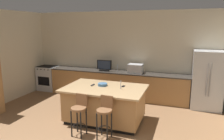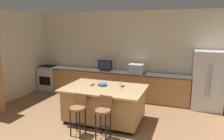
{
  "view_description": "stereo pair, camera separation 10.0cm",
  "coord_description": "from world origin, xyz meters",
  "px_view_note": "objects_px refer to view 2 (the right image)",
  "views": [
    {
      "loc": [
        2.15,
        -2.56,
        2.45
      ],
      "look_at": [
        0.18,
        3.06,
        1.23
      ],
      "focal_mm": 34.05,
      "sensor_mm": 36.0,
      "label": 1
    },
    {
      "loc": [
        2.24,
        -2.53,
        2.45
      ],
      "look_at": [
        0.18,
        3.06,
        1.23
      ],
      "focal_mm": 34.05,
      "sensor_mm": 36.0,
      "label": 2
    }
  ],
  "objects_px": {
    "bar_stool_left": "(78,111)",
    "tv_remote": "(93,85)",
    "fruit_bowl": "(102,84)",
    "tv_monitor": "(105,66)",
    "kitchen_island": "(104,104)",
    "microwave": "(136,69)",
    "bar_stool_right": "(104,114)",
    "range_oven": "(50,78)",
    "refrigerator": "(208,80)",
    "cell_phone": "(123,86)"
  },
  "relations": [
    {
      "from": "microwave",
      "to": "bar_stool_left",
      "type": "bearing_deg",
      "value": -102.82
    },
    {
      "from": "microwave",
      "to": "tv_monitor",
      "type": "bearing_deg",
      "value": -177.3
    },
    {
      "from": "microwave",
      "to": "tv_remote",
      "type": "relative_size",
      "value": 2.82
    },
    {
      "from": "fruit_bowl",
      "to": "bar_stool_left",
      "type": "bearing_deg",
      "value": -99.12
    },
    {
      "from": "tv_monitor",
      "to": "bar_stool_right",
      "type": "distance_m",
      "value": 2.94
    },
    {
      "from": "refrigerator",
      "to": "bar_stool_right",
      "type": "bearing_deg",
      "value": -129.95
    },
    {
      "from": "bar_stool_left",
      "to": "kitchen_island",
      "type": "bearing_deg",
      "value": 76.18
    },
    {
      "from": "microwave",
      "to": "tv_monitor",
      "type": "xyz_separation_m",
      "value": [
        -1.1,
        -0.05,
        0.03
      ]
    },
    {
      "from": "fruit_bowl",
      "to": "cell_phone",
      "type": "height_order",
      "value": "fruit_bowl"
    },
    {
      "from": "refrigerator",
      "to": "bar_stool_right",
      "type": "relative_size",
      "value": 1.84
    },
    {
      "from": "bar_stool_left",
      "to": "range_oven",
      "type": "bearing_deg",
      "value": 138.79
    },
    {
      "from": "tv_monitor",
      "to": "fruit_bowl",
      "type": "height_order",
      "value": "tv_monitor"
    },
    {
      "from": "fruit_bowl",
      "to": "cell_phone",
      "type": "bearing_deg",
      "value": 12.54
    },
    {
      "from": "refrigerator",
      "to": "tv_monitor",
      "type": "bearing_deg",
      "value": 179.87
    },
    {
      "from": "kitchen_island",
      "to": "range_oven",
      "type": "relative_size",
      "value": 2.19
    },
    {
      "from": "microwave",
      "to": "tv_monitor",
      "type": "height_order",
      "value": "tv_monitor"
    },
    {
      "from": "microwave",
      "to": "bar_stool_left",
      "type": "height_order",
      "value": "microwave"
    },
    {
      "from": "bar_stool_right",
      "to": "fruit_bowl",
      "type": "xyz_separation_m",
      "value": [
        -0.44,
        0.97,
        0.37
      ]
    },
    {
      "from": "range_oven",
      "to": "cell_phone",
      "type": "height_order",
      "value": "range_oven"
    },
    {
      "from": "range_oven",
      "to": "fruit_bowl",
      "type": "bearing_deg",
      "value": -30.62
    },
    {
      "from": "range_oven",
      "to": "bar_stool_left",
      "type": "distance_m",
      "value": 3.99
    },
    {
      "from": "kitchen_island",
      "to": "bar_stool_right",
      "type": "bearing_deg",
      "value": -68.87
    },
    {
      "from": "fruit_bowl",
      "to": "tv_monitor",
      "type": "bearing_deg",
      "value": 109.85
    },
    {
      "from": "refrigerator",
      "to": "bar_stool_left",
      "type": "bearing_deg",
      "value": -136.16
    },
    {
      "from": "microwave",
      "to": "bar_stool_right",
      "type": "xyz_separation_m",
      "value": [
        -0.04,
        -2.75,
        -0.5
      ]
    },
    {
      "from": "refrigerator",
      "to": "fruit_bowl",
      "type": "distance_m",
      "value": 3.19
    },
    {
      "from": "tv_monitor",
      "to": "bar_stool_left",
      "type": "relative_size",
      "value": 0.55
    },
    {
      "from": "tv_remote",
      "to": "tv_monitor",
      "type": "bearing_deg",
      "value": 104.22
    },
    {
      "from": "range_oven",
      "to": "fruit_bowl",
      "type": "xyz_separation_m",
      "value": [
        3.01,
        -1.78,
        0.47
      ]
    },
    {
      "from": "bar_stool_left",
      "to": "tv_remote",
      "type": "distance_m",
      "value": 1.03
    },
    {
      "from": "kitchen_island",
      "to": "fruit_bowl",
      "type": "relative_size",
      "value": 8.3
    },
    {
      "from": "refrigerator",
      "to": "tv_monitor",
      "type": "relative_size",
      "value": 3.35
    },
    {
      "from": "cell_phone",
      "to": "fruit_bowl",
      "type": "bearing_deg",
      "value": -167.3
    },
    {
      "from": "kitchen_island",
      "to": "fruit_bowl",
      "type": "xyz_separation_m",
      "value": [
        -0.11,
        0.13,
        0.48
      ]
    },
    {
      "from": "refrigerator",
      "to": "bar_stool_left",
      "type": "distance_m",
      "value": 3.96
    },
    {
      "from": "range_oven",
      "to": "bar_stool_right",
      "type": "xyz_separation_m",
      "value": [
        3.44,
        -2.75,
        0.1
      ]
    },
    {
      "from": "refrigerator",
      "to": "tv_monitor",
      "type": "xyz_separation_m",
      "value": [
        -3.31,
        0.01,
        0.23
      ]
    },
    {
      "from": "bar_stool_left",
      "to": "cell_phone",
      "type": "distance_m",
      "value": 1.38
    },
    {
      "from": "range_oven",
      "to": "microwave",
      "type": "distance_m",
      "value": 3.53
    },
    {
      "from": "fruit_bowl",
      "to": "bar_stool_right",
      "type": "bearing_deg",
      "value": -65.71
    },
    {
      "from": "bar_stool_left",
      "to": "bar_stool_right",
      "type": "xyz_separation_m",
      "value": [
        0.6,
        0.05,
        0.01
      ]
    },
    {
      "from": "kitchen_island",
      "to": "bar_stool_left",
      "type": "relative_size",
      "value": 2.19
    },
    {
      "from": "refrigerator",
      "to": "tv_remote",
      "type": "xyz_separation_m",
      "value": [
        -2.95,
        -1.77,
        0.04
      ]
    },
    {
      "from": "microwave",
      "to": "bar_stool_right",
      "type": "distance_m",
      "value": 2.79
    },
    {
      "from": "range_oven",
      "to": "bar_stool_right",
      "type": "bearing_deg",
      "value": -38.58
    },
    {
      "from": "tv_remote",
      "to": "fruit_bowl",
      "type": "bearing_deg",
      "value": 14.21
    },
    {
      "from": "kitchen_island",
      "to": "bar_stool_right",
      "type": "distance_m",
      "value": 0.91
    },
    {
      "from": "microwave",
      "to": "fruit_bowl",
      "type": "height_order",
      "value": "microwave"
    },
    {
      "from": "range_oven",
      "to": "tv_remote",
      "type": "distance_m",
      "value": 3.33
    },
    {
      "from": "refrigerator",
      "to": "kitchen_island",
      "type": "bearing_deg",
      "value": -144.36
    }
  ]
}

